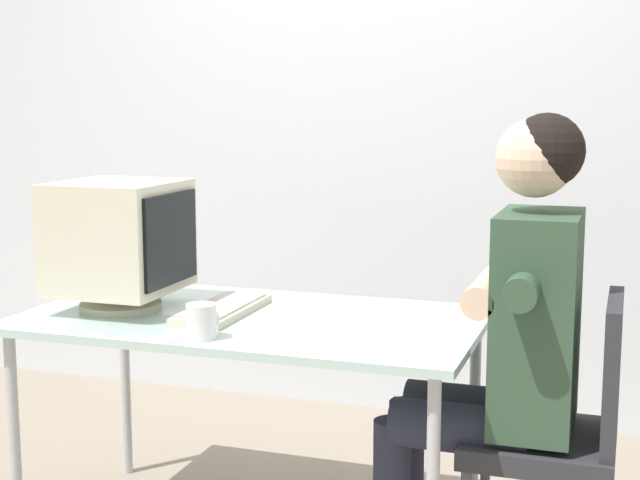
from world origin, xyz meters
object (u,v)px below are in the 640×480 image
at_px(office_chair, 563,425).
at_px(desk_mug, 202,321).
at_px(crt_monitor, 120,238).
at_px(desk, 251,333).
at_px(keyboard, 222,309).
at_px(person_seated, 504,330).

distance_m(office_chair, desk_mug, 1.06).
xyz_separation_m(crt_monitor, desk_mug, (0.41, -0.26, -0.18)).
relative_size(desk, crt_monitor, 3.46).
distance_m(crt_monitor, keyboard, 0.40).
bearing_deg(crt_monitor, person_seated, 1.03).
bearing_deg(desk_mug, office_chair, 16.18).
height_order(person_seated, desk_mug, person_seated).
relative_size(person_seated, desk_mug, 13.55).
distance_m(keyboard, office_chair, 1.08).
xyz_separation_m(desk, person_seated, (0.78, -0.02, 0.08)).
bearing_deg(desk, person_seated, -1.14).
distance_m(keyboard, person_seated, 0.88).
xyz_separation_m(crt_monitor, office_chair, (1.39, 0.02, -0.47)).
distance_m(desk, crt_monitor, 0.52).
height_order(crt_monitor, person_seated, person_seated).
height_order(desk, keyboard, keyboard).
bearing_deg(person_seated, office_chair, -0.00).
relative_size(crt_monitor, person_seated, 0.30).
bearing_deg(office_chair, crt_monitor, -179.10).
bearing_deg(person_seated, keyboard, 178.88).
relative_size(keyboard, person_seated, 0.31).
height_order(office_chair, desk_mug, office_chair).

